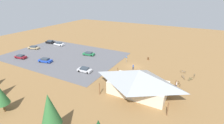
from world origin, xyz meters
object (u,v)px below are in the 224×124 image
object	(u,v)px
pine_east	(0,94)
car_green_near_entry	(89,54)
car_silver_by_curb	(85,70)
visitor_by_pavilion	(176,84)
bicycle_silver_lone_east	(183,72)
car_black_back_corner	(50,42)
bike_pavilion	(138,80)
trash_bin	(148,59)
bicycle_orange_yard_front	(179,84)
bicycle_teal_by_bin	(194,76)
bicycle_black_front_row	(134,71)
bicycle_yellow_trailside	(130,74)
car_blue_aisle_side	(45,60)
pine_west	(50,109)
bicycle_green_mid_cluster	(191,79)
car_white_end_stall	(59,44)
visitor_at_bikes	(133,67)
bicycle_white_edge_north	(183,77)
car_tan_second_row	(34,47)
car_maroon_far_end	(21,57)
lot_sign	(126,59)

from	to	relation	value
pine_east	car_green_near_entry	distance (m)	34.26
car_silver_by_curb	visitor_by_pavilion	world-z (taller)	visitor_by_pavilion
bicycle_silver_lone_east	car_black_back_corner	size ratio (longest dim) A/B	0.36
bike_pavilion	car_silver_by_curb	world-z (taller)	bike_pavilion
trash_bin	car_black_back_corner	world-z (taller)	car_black_back_corner
bicycle_orange_yard_front	bicycle_teal_by_bin	size ratio (longest dim) A/B	0.95
bicycle_silver_lone_east	bicycle_black_front_row	world-z (taller)	bicycle_silver_lone_east
bicycle_yellow_trailside	bike_pavilion	bearing A→B (deg)	124.04
car_blue_aisle_side	trash_bin	bearing A→B (deg)	-148.12
pine_west	bicycle_green_mid_cluster	size ratio (longest dim) A/B	5.91
bicycle_orange_yard_front	car_white_end_stall	size ratio (longest dim) A/B	0.34
bicycle_green_mid_cluster	visitor_at_bikes	bearing A→B (deg)	2.45
pine_west	car_silver_by_curb	world-z (taller)	pine_west
bike_pavilion	bicycle_white_edge_north	distance (m)	15.52
bicycle_black_front_row	car_blue_aisle_side	size ratio (longest dim) A/B	0.34
bicycle_green_mid_cluster	bicycle_white_edge_north	world-z (taller)	bicycle_green_mid_cluster
bicycle_teal_by_bin	car_tan_second_row	world-z (taller)	car_tan_second_row
bicycle_green_mid_cluster	car_tan_second_row	bearing A→B (deg)	1.33
trash_bin	bicycle_teal_by_bin	distance (m)	16.40
bicycle_silver_lone_east	car_green_near_entry	world-z (taller)	car_green_near_entry
pine_west	car_green_near_entry	size ratio (longest dim) A/B	1.70
car_blue_aisle_side	visitor_by_pavilion	size ratio (longest dim) A/B	2.83
trash_bin	pine_west	distance (m)	40.12
bicycle_orange_yard_front	visitor_at_bikes	xyz separation A→B (m)	(13.70, -3.34, 0.54)
trash_bin	visitor_at_bikes	xyz separation A→B (m)	(1.78, 9.98, 0.46)
car_green_near_entry	visitor_at_bikes	world-z (taller)	visitor_at_bikes
pine_west	bicycle_green_mid_cluster	xyz separation A→B (m)	(-18.26, -30.36, -4.74)
bike_pavilion	pine_east	world-z (taller)	pine_east
bike_pavilion	car_green_near_entry	distance (m)	29.34
bicycle_yellow_trailside	car_maroon_far_end	distance (m)	39.89
bike_pavilion	car_white_end_stall	world-z (taller)	bike_pavilion
car_maroon_far_end	car_black_back_corner	distance (m)	19.71
trash_bin	bicycle_black_front_row	bearing A→B (deg)	85.83
bicycle_teal_by_bin	car_green_near_entry	distance (m)	36.06
trash_bin	lot_sign	size ratio (longest dim) A/B	0.41
pine_east	bicycle_silver_lone_east	bearing A→B (deg)	-129.61
bike_pavilion	car_white_end_stall	size ratio (longest dim) A/B	3.23
bike_pavilion	trash_bin	bearing A→B (deg)	-79.87
bike_pavilion	bicycle_green_mid_cluster	distance (m)	16.35
pine_west	bicycle_teal_by_bin	bearing A→B (deg)	-119.86
bicycle_black_front_row	car_silver_by_curb	bearing A→B (deg)	26.68
lot_sign	car_black_back_corner	world-z (taller)	lot_sign
pine_west	car_green_near_entry	xyz separation A→B (m)	(17.04, -33.47, -4.43)
pine_east	bicycle_silver_lone_east	xyz separation A→B (m)	(-28.78, -34.78, -3.61)
car_blue_aisle_side	car_tan_second_row	size ratio (longest dim) A/B	0.97
pine_east	bicycle_orange_yard_front	world-z (taller)	pine_east
car_black_back_corner	car_tan_second_row	bearing A→B (deg)	92.12
bicycle_teal_by_bin	car_tan_second_row	distance (m)	61.12
pine_east	car_maroon_far_end	distance (m)	31.05
bicycle_black_front_row	car_maroon_far_end	xyz separation A→B (m)	(39.69, 8.40, 0.38)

